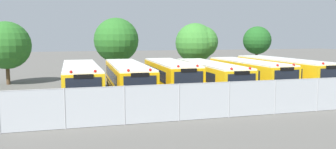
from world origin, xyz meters
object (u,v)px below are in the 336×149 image
object	(u,v)px
school_bus_1	(128,79)
tree_0	(7,44)
school_bus_0	(81,80)
tree_3	(258,41)
tree_2	(198,43)
school_bus_4	(248,74)
school_bus_3	(210,76)
school_bus_5	(282,72)
tree_1	(115,40)
school_bus_2	(171,77)

from	to	relation	value
school_bus_1	tree_0	size ratio (longest dim) A/B	1.89
tree_0	school_bus_1	bearing A→B (deg)	-44.20
school_bus_0	tree_3	xyz separation A→B (m)	(20.47, 10.33, 2.67)
school_bus_1	tree_2	bearing A→B (deg)	-133.48
school_bus_4	tree_2	size ratio (longest dim) A/B	1.75
school_bus_3	school_bus_5	bearing A→B (deg)	-176.75
school_bus_4	school_bus_1	bearing A→B (deg)	-1.10
school_bus_4	tree_3	size ratio (longest dim) A/B	1.83
tree_1	tree_2	world-z (taller)	tree_1
school_bus_3	tree_3	world-z (taller)	tree_3
school_bus_2	school_bus_5	size ratio (longest dim) A/B	0.80
school_bus_4	tree_1	world-z (taller)	tree_1
school_bus_2	school_bus_5	bearing A→B (deg)	-177.34
school_bus_1	school_bus_2	world-z (taller)	school_bus_2
school_bus_3	tree_3	distance (m)	15.00
school_bus_0	school_bus_3	xyz separation A→B (m)	(10.02, -0.09, -0.03)
school_bus_4	school_bus_0	bearing A→B (deg)	-1.03
school_bus_2	tree_1	xyz separation A→B (m)	(-2.98, 11.01, 2.69)
tree_0	school_bus_5	bearing A→B (deg)	-22.04
school_bus_1	school_bus_3	distance (m)	6.61
school_bus_3	tree_3	xyz separation A→B (m)	(10.45, 10.42, 2.70)
school_bus_5	tree_3	size ratio (longest dim) A/B	2.03
school_bus_2	school_bus_3	size ratio (longest dim) A/B	0.83
tree_1	tree_3	world-z (taller)	tree_1
school_bus_3	tree_1	world-z (taller)	tree_1
school_bus_4	tree_0	size ratio (longest dim) A/B	1.75
tree_2	tree_3	size ratio (longest dim) A/B	1.05
school_bus_0	school_bus_2	world-z (taller)	school_bus_2
tree_1	school_bus_0	bearing A→B (deg)	-109.03
tree_1	tree_3	distance (m)	16.71
school_bus_0	school_bus_5	world-z (taller)	school_bus_5
school_bus_3	tree_0	size ratio (longest dim) A/B	1.90
school_bus_0	school_bus_4	world-z (taller)	school_bus_4
school_bus_0	tree_2	xyz separation A→B (m)	(12.49, 9.28, 2.48)
school_bus_3	tree_0	distance (m)	19.27
school_bus_0	school_bus_1	xyz separation A→B (m)	(3.41, 0.03, -0.00)
school_bus_3	school_bus_4	size ratio (longest dim) A/B	1.08
school_bus_3	tree_0	bearing A→B (deg)	-29.44
school_bus_1	tree_3	size ratio (longest dim) A/B	1.97
tree_2	school_bus_0	bearing A→B (deg)	-143.37
school_bus_4	school_bus_5	size ratio (longest dim) A/B	0.90
school_bus_5	tree_1	size ratio (longest dim) A/B	1.79
school_bus_5	tree_0	distance (m)	25.29
tree_1	school_bus_1	bearing A→B (deg)	-91.86
tree_0	school_bus_3	bearing A→B (deg)	-30.51
school_bus_2	school_bus_4	distance (m)	6.81
tree_3	school_bus_2	bearing A→B (deg)	-142.76
school_bus_2	tree_3	xyz separation A→B (m)	(13.72, 10.43, 2.63)
tree_2	tree_3	xyz separation A→B (m)	(7.98, 1.05, 0.19)
school_bus_3	tree_1	xyz separation A→B (m)	(-6.26, 11.00, 2.77)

